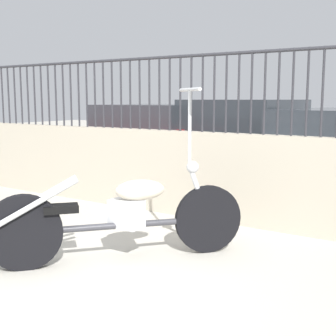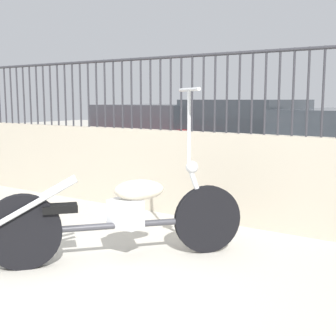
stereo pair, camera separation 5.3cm
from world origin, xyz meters
name	(u,v)px [view 2 (the right image)]	position (x,y,z in m)	size (l,w,h in m)	color
ground_plane	(74,279)	(0.00, 0.00, 0.00)	(40.00, 40.00, 0.00)	#B7B2A5
low_wall	(214,176)	(0.00, 2.20, 0.50)	(8.19, 0.18, 1.00)	#B2A893
fence_railing	(215,82)	(0.00, 2.20, 1.56)	(8.19, 0.04, 0.88)	#2D2D33
motorcycle_dark_grey	(108,216)	(-0.05, 0.47, 0.39)	(1.54, 1.79, 1.48)	black
car_red	(161,137)	(-2.64, 4.86, 0.66)	(2.33, 4.18, 1.27)	black
car_black	(251,138)	(-0.97, 5.31, 0.68)	(1.92, 4.21, 1.36)	black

